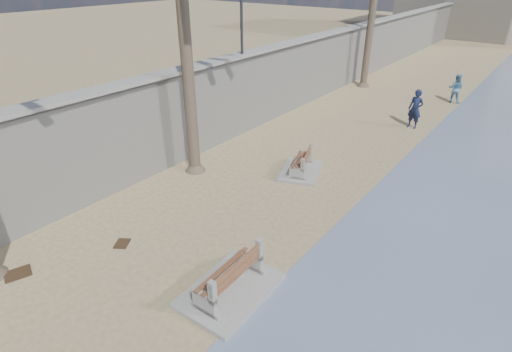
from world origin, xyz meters
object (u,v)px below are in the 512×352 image
Objects in this scene: bench_far at (301,164)px; person_b at (456,87)px; person_a at (416,106)px; bench_near at (230,278)px.

bench_far is 13.10m from person_b.
bench_far is 1.11× the size of person_a.
person_a is (-0.22, 13.82, 0.63)m from bench_near.
person_a is at bearing 90.91° from bench_near.
bench_near is 1.17× the size of person_a.
person_b reaches higher than bench_near.
person_a is at bearing 80.45° from person_b.
person_a reaches higher than bench_near.
person_b reaches higher than bench_far.
person_a reaches higher than person_b.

